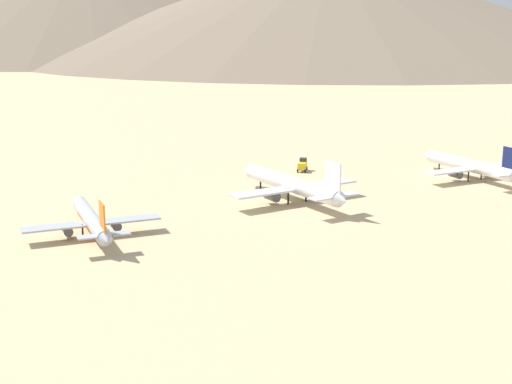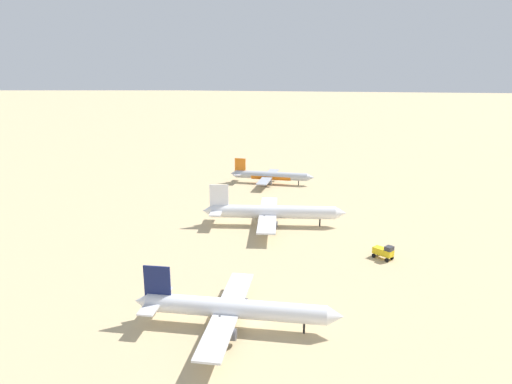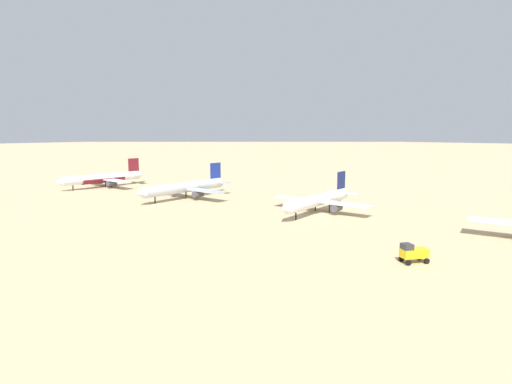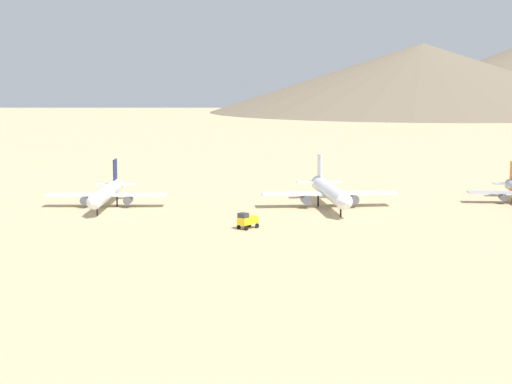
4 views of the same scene
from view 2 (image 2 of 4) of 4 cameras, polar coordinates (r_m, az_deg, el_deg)
name	(u,v)px [view 2 (image 2 of 4)]	position (r m, az deg, el deg)	size (l,w,h in m)	color
ground_plane	(253,323)	(94.43, -0.37, -15.78)	(1800.00, 1800.00, 0.00)	tan
parked_jet_2	(233,309)	(91.15, -2.89, -14.16)	(40.60, 32.90, 11.73)	white
parked_jet_3	(272,212)	(145.79, 1.92, -2.50)	(45.37, 36.99, 13.08)	white
parked_jet_4	(270,176)	(198.59, 1.79, 2.01)	(36.49, 29.64, 10.52)	#B2B7C1
service_truck	(384,251)	(126.05, 15.48, -7.07)	(5.62, 5.17, 3.90)	yellow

